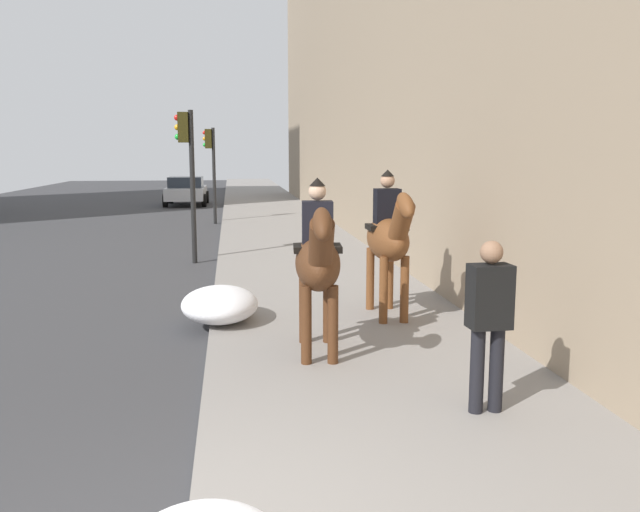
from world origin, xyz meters
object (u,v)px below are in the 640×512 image
at_px(car_near_lane, 186,190).
at_px(traffic_light_far_curb, 211,159).
at_px(pedestrian_greeting, 489,315).
at_px(mounted_horse_near, 318,260).
at_px(mounted_horse_far, 389,237).
at_px(traffic_light_near_curb, 188,161).

xyz_separation_m(car_near_lane, traffic_light_far_curb, (-9.00, -1.52, 1.64)).
relative_size(pedestrian_greeting, car_near_lane, 0.43).
height_order(mounted_horse_near, mounted_horse_far, mounted_horse_far).
xyz_separation_m(mounted_horse_far, traffic_light_near_curb, (6.19, 3.36, 1.07)).
bearing_deg(car_near_lane, traffic_light_near_curb, -175.00).
xyz_separation_m(mounted_horse_near, traffic_light_near_curb, (7.94, 2.04, 1.11)).
relative_size(mounted_horse_far, traffic_light_far_curb, 0.64).
bearing_deg(traffic_light_near_curb, car_near_lane, 3.94).
bearing_deg(traffic_light_far_curb, car_near_lane, 9.59).
distance_m(mounted_horse_near, mounted_horse_far, 2.19).
bearing_deg(traffic_light_far_curb, mounted_horse_far, -168.46).
relative_size(car_near_lane, traffic_light_near_curb, 1.09).
xyz_separation_m(mounted_horse_far, traffic_light_far_curb, (15.01, 3.06, 1.01)).
height_order(mounted_horse_far, traffic_light_far_curb, traffic_light_far_curb).
bearing_deg(mounted_horse_far, traffic_light_far_curb, -169.09).
bearing_deg(traffic_light_far_curb, traffic_light_near_curb, 178.09).
distance_m(pedestrian_greeting, traffic_light_near_curb, 10.66).
bearing_deg(mounted_horse_near, pedestrian_greeting, 38.45).
height_order(mounted_horse_near, traffic_light_near_curb, traffic_light_near_curb).
bearing_deg(traffic_light_near_curb, mounted_horse_near, -165.61).
distance_m(mounted_horse_near, traffic_light_near_curb, 8.27).
xyz_separation_m(mounted_horse_near, car_near_lane, (25.76, 3.26, -0.58)).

